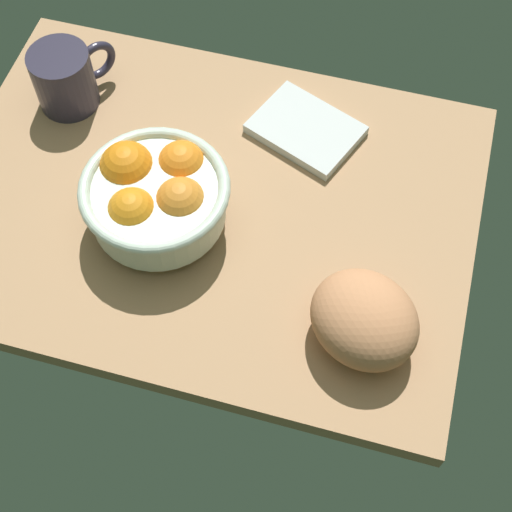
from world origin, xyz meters
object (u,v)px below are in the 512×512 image
(fruit_bowl, at_px, (155,195))
(mug, at_px, (66,78))
(napkin_folded, at_px, (306,129))
(bread_loaf, at_px, (364,319))

(fruit_bowl, xyz_separation_m, mug, (0.19, -0.16, -0.01))
(fruit_bowl, xyz_separation_m, napkin_folded, (-0.16, -0.19, -0.05))
(napkin_folded, distance_m, mug, 0.35)
(napkin_folded, bearing_deg, mug, 4.96)
(fruit_bowl, distance_m, mug, 0.25)
(napkin_folded, bearing_deg, bread_loaf, 115.46)
(fruit_bowl, relative_size, napkin_folded, 1.33)
(bread_loaf, bearing_deg, fruit_bowl, -18.47)
(mug, bearing_deg, fruit_bowl, 139.79)
(mug, bearing_deg, napkin_folded, -175.04)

